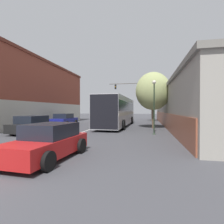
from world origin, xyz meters
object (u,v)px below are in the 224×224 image
(street_tree_far, at_px, (154,100))
(traffic_signal_gantry, at_px, (139,93))
(street_lamp, at_px, (154,104))
(bus, at_px, (118,110))
(parked_car_left_near, at_px, (33,125))
(hatchback_foreground, at_px, (49,142))
(parked_car_left_mid, at_px, (64,120))
(street_tree_near, at_px, (153,91))

(street_tree_far, bearing_deg, traffic_signal_gantry, -153.87)
(traffic_signal_gantry, xyz_separation_m, street_lamp, (1.88, -15.97, -2.50))
(bus, relative_size, parked_car_left_near, 2.82)
(hatchback_foreground, distance_m, street_lamp, 9.08)
(parked_car_left_near, distance_m, parked_car_left_mid, 6.81)
(street_lamp, bearing_deg, hatchback_foreground, -119.38)
(traffic_signal_gantry, height_order, street_tree_near, traffic_signal_gantry)
(hatchback_foreground, bearing_deg, street_lamp, -25.68)
(hatchback_foreground, distance_m, parked_car_left_near, 8.52)
(street_lamp, relative_size, street_tree_far, 0.82)
(parked_car_left_near, bearing_deg, street_lamp, -79.85)
(parked_car_left_near, bearing_deg, hatchback_foreground, -137.35)
(parked_car_left_near, distance_m, street_lamp, 10.00)
(bus, bearing_deg, street_tree_far, -21.59)
(traffic_signal_gantry, relative_size, street_tree_near, 1.25)
(parked_car_left_near, height_order, parked_car_left_mid, parked_car_left_mid)
(bus, distance_m, hatchback_foreground, 14.09)
(bus, bearing_deg, hatchback_foreground, 179.68)
(parked_car_left_mid, relative_size, traffic_signal_gantry, 0.57)
(parked_car_left_mid, bearing_deg, hatchback_foreground, -156.19)
(parked_car_left_mid, height_order, street_tree_near, street_tree_near)
(hatchback_foreground, bearing_deg, parked_car_left_mid, 28.05)
(hatchback_foreground, distance_m, street_tree_far, 25.66)
(traffic_signal_gantry, xyz_separation_m, street_tree_near, (1.94, -11.34, -0.97))
(parked_car_left_mid, distance_m, street_lamp, 11.95)
(parked_car_left_near, relative_size, street_lamp, 1.03)
(street_lamp, xyz_separation_m, street_tree_near, (0.06, 4.63, 1.53))
(parked_car_left_near, xyz_separation_m, street_lamp, (9.79, 1.19, 1.67))
(traffic_signal_gantry, bearing_deg, parked_car_left_near, -114.74)
(street_tree_near, xyz_separation_m, street_tree_far, (0.61, 12.59, -0.30))
(traffic_signal_gantry, relative_size, street_lamp, 1.73)
(hatchback_foreground, xyz_separation_m, parked_car_left_near, (-5.41, 6.58, 0.03))
(bus, xyz_separation_m, street_lamp, (3.96, -6.26, 0.49))
(street_tree_near, relative_size, street_tree_far, 1.13)
(hatchback_foreground, height_order, street_lamp, street_lamp)
(parked_car_left_near, relative_size, parked_car_left_mid, 1.04)
(street_lamp, bearing_deg, parked_car_left_mid, 151.78)
(parked_car_left_mid, height_order, street_tree_far, street_tree_far)
(parked_car_left_mid, relative_size, street_tree_near, 0.72)
(traffic_signal_gantry, xyz_separation_m, street_tree_far, (2.55, 1.25, -1.27))
(parked_car_left_mid, bearing_deg, bus, -84.62)
(bus, height_order, street_tree_near, street_tree_near)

